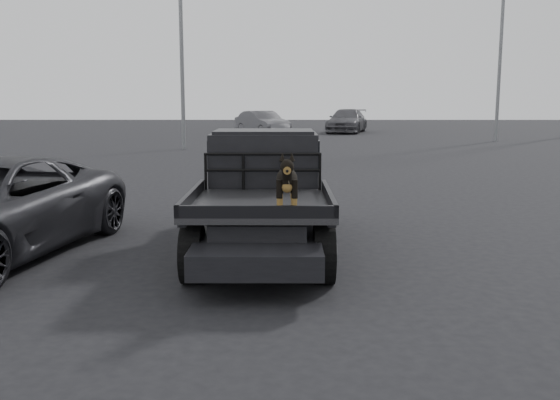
{
  "coord_description": "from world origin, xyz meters",
  "views": [
    {
      "loc": [
        0.06,
        -7.51,
        2.32
      ],
      "look_at": [
        0.02,
        -0.44,
        1.16
      ],
      "focal_mm": 40.0,
      "sensor_mm": 36.0,
      "label": 1
    }
  ],
  "objects_px": {
    "distant_car_b": "(347,121)",
    "floodlight_mid": "(502,16)",
    "distant_car_a": "(262,124)",
    "flatbed_ute": "(263,221)",
    "dog": "(287,184)"
  },
  "relations": [
    {
      "from": "distant_car_a",
      "to": "distant_car_b",
      "type": "height_order",
      "value": "distant_car_b"
    },
    {
      "from": "distant_car_b",
      "to": "floodlight_mid",
      "type": "xyz_separation_m",
      "value": [
        7.15,
        -8.75,
        5.77
      ]
    },
    {
      "from": "dog",
      "to": "distant_car_a",
      "type": "distance_m",
      "value": 31.06
    },
    {
      "from": "flatbed_ute",
      "to": "floodlight_mid",
      "type": "relative_size",
      "value": 0.45
    },
    {
      "from": "dog",
      "to": "floodlight_mid",
      "type": "height_order",
      "value": "floodlight_mid"
    },
    {
      "from": "distant_car_a",
      "to": "flatbed_ute",
      "type": "bearing_deg",
      "value": -117.71
    },
    {
      "from": "dog",
      "to": "distant_car_a",
      "type": "height_order",
      "value": "dog"
    },
    {
      "from": "dog",
      "to": "distant_car_a",
      "type": "xyz_separation_m",
      "value": [
        -1.33,
        31.03,
        -0.52
      ]
    },
    {
      "from": "distant_car_a",
      "to": "floodlight_mid",
      "type": "xyz_separation_m",
      "value": [
        12.74,
        -4.75,
        5.79
      ]
    },
    {
      "from": "distant_car_b",
      "to": "floodlight_mid",
      "type": "distance_m",
      "value": 12.69
    },
    {
      "from": "flatbed_ute",
      "to": "dog",
      "type": "height_order",
      "value": "dog"
    },
    {
      "from": "floodlight_mid",
      "to": "distant_car_b",
      "type": "bearing_deg",
      "value": 129.27
    },
    {
      "from": "distant_car_b",
      "to": "floodlight_mid",
      "type": "bearing_deg",
      "value": -35.52
    },
    {
      "from": "flatbed_ute",
      "to": "distant_car_b",
      "type": "bearing_deg",
      "value": 82.06
    },
    {
      "from": "distant_car_a",
      "to": "floodlight_mid",
      "type": "relative_size",
      "value": 0.39
    }
  ]
}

